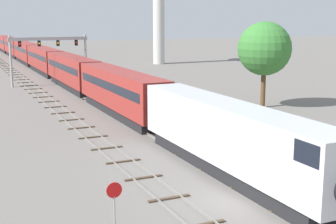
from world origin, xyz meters
name	(u,v)px	position (x,y,z in m)	size (l,w,h in m)	color
ground_plane	(239,202)	(0.00, 0.00, 0.00)	(400.00, 400.00, 0.00)	slate
track_main	(57,79)	(2.00, 60.00, 0.07)	(2.60, 200.00, 0.16)	slate
track_near	(46,99)	(-3.50, 40.00, 0.07)	(2.60, 160.00, 0.16)	slate
passenger_train	(44,59)	(2.00, 71.29, 2.61)	(3.04, 154.90, 4.80)	silver
signal_gantry	(49,48)	(-0.25, 53.62, 5.72)	(12.10, 0.49, 7.80)	#999BA0
stop_sign	(114,203)	(-8.00, -1.72, 1.87)	(0.76, 0.08, 2.88)	gray
trackside_tree_left	(265,49)	(18.65, 23.92, 6.84)	(6.20, 6.20, 9.97)	brown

